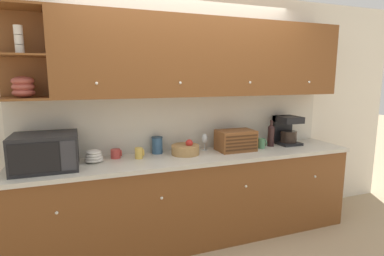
# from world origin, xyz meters

# --- Properties ---
(ground_plane) EXTENTS (24.00, 24.00, 0.00)m
(ground_plane) POSITION_xyz_m (0.00, 0.00, 0.00)
(ground_plane) COLOR tan
(wall_back) EXTENTS (5.85, 0.06, 2.60)m
(wall_back) POSITION_xyz_m (0.00, 0.03, 1.30)
(wall_back) COLOR silver
(wall_back) RESTS_ON ground_plane
(counter_unit) EXTENTS (3.47, 0.61, 0.92)m
(counter_unit) POSITION_xyz_m (0.00, -0.29, 0.46)
(counter_unit) COLOR brown
(counter_unit) RESTS_ON ground_plane
(backsplash_panel) EXTENTS (3.45, 0.01, 0.59)m
(backsplash_panel) POSITION_xyz_m (0.00, -0.01, 1.21)
(backsplash_panel) COLOR beige
(backsplash_panel) RESTS_ON counter_unit
(upper_cabinets) EXTENTS (3.45, 0.36, 0.78)m
(upper_cabinets) POSITION_xyz_m (0.16, -0.17, 1.90)
(upper_cabinets) COLOR brown
(upper_cabinets) RESTS_ON backsplash_panel
(microwave) EXTENTS (0.53, 0.43, 0.31)m
(microwave) POSITION_xyz_m (-1.37, -0.29, 1.07)
(microwave) COLOR black
(microwave) RESTS_ON counter_unit
(bowl_stack_on_counter) EXTENTS (0.17, 0.17, 0.12)m
(bowl_stack_on_counter) POSITION_xyz_m (-0.98, -0.21, 0.97)
(bowl_stack_on_counter) COLOR silver
(bowl_stack_on_counter) RESTS_ON counter_unit
(mug) EXTENTS (0.11, 0.09, 0.09)m
(mug) POSITION_xyz_m (-0.77, -0.13, 0.96)
(mug) COLOR #B73D38
(mug) RESTS_ON counter_unit
(mug_patterned_third) EXTENTS (0.09, 0.08, 0.11)m
(mug_patterned_third) POSITION_xyz_m (-0.56, -0.22, 0.97)
(mug_patterned_third) COLOR gold
(mug_patterned_third) RESTS_ON counter_unit
(storage_canister) EXTENTS (0.12, 0.12, 0.18)m
(storage_canister) POSITION_xyz_m (-0.34, -0.09, 1.01)
(storage_canister) COLOR #33567A
(storage_canister) RESTS_ON counter_unit
(fruit_basket) EXTENTS (0.29, 0.29, 0.16)m
(fruit_basket) POSITION_xyz_m (-0.08, -0.23, 0.97)
(fruit_basket) COLOR #A87F4C
(fruit_basket) RESTS_ON counter_unit
(wine_glass) EXTENTS (0.07, 0.07, 0.18)m
(wine_glass) POSITION_xyz_m (0.17, -0.13, 1.04)
(wine_glass) COLOR silver
(wine_glass) RESTS_ON counter_unit
(bread_box) EXTENTS (0.40, 0.27, 0.22)m
(bread_box) POSITION_xyz_m (0.48, -0.26, 1.03)
(bread_box) COLOR brown
(bread_box) RESTS_ON counter_unit
(mug_blue_second) EXTENTS (0.09, 0.08, 0.11)m
(mug_blue_second) POSITION_xyz_m (0.81, -0.26, 0.97)
(mug_blue_second) COLOR #4C845B
(mug_blue_second) RESTS_ON counter_unit
(wine_bottle) EXTENTS (0.08, 0.08, 0.31)m
(wine_bottle) POSITION_xyz_m (0.97, -0.21, 1.06)
(wine_bottle) COLOR black
(wine_bottle) RESTS_ON counter_unit
(coffee_maker) EXTENTS (0.25, 0.28, 0.33)m
(coffee_maker) POSITION_xyz_m (1.21, -0.17, 1.09)
(coffee_maker) COLOR black
(coffee_maker) RESTS_ON counter_unit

